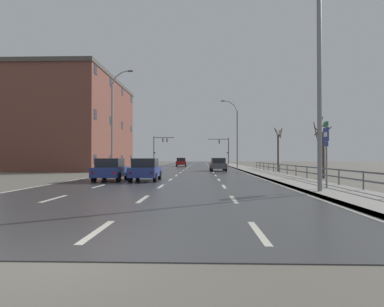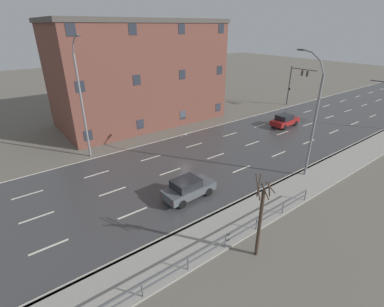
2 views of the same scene
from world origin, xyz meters
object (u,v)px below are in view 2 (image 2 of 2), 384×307
at_px(street_lamp_midground, 313,120).
at_px(traffic_signal_left, 296,80).
at_px(car_distant, 285,120).
at_px(brick_building, 140,73).
at_px(street_lamp_left_bank, 82,102).
at_px(car_mid_centre, 188,188).

bearing_deg(street_lamp_midground, traffic_signal_left, 126.95).
bearing_deg(car_distant, brick_building, -138.05).
bearing_deg(brick_building, traffic_signal_left, 70.47).
distance_m(street_lamp_midground, brick_building, 22.68).
distance_m(street_lamp_left_bank, traffic_signal_left, 32.51).
height_order(car_mid_centre, brick_building, brick_building).
bearing_deg(street_lamp_left_bank, car_mid_centre, 16.27).
bearing_deg(car_mid_centre, street_lamp_midground, 69.85).
xyz_separation_m(street_lamp_midground, traffic_signal_left, (-14.30, 19.00, -0.87)).
distance_m(car_distant, car_mid_centre, 20.45).
height_order(street_lamp_midground, traffic_signal_left, street_lamp_midground).
bearing_deg(street_lamp_midground, brick_building, -170.64).
bearing_deg(car_distant, car_mid_centre, -76.53).
distance_m(street_lamp_midground, traffic_signal_left, 23.80).
bearing_deg(car_distant, street_lamp_left_bank, -107.22).
bearing_deg(car_distant, street_lamp_midground, -49.70).
height_order(car_distant, brick_building, brick_building).
height_order(street_lamp_left_bank, brick_building, brick_building).
relative_size(traffic_signal_left, car_mid_centre, 1.46).
distance_m(traffic_signal_left, brick_building, 24.17).
bearing_deg(brick_building, car_distant, 44.64).
distance_m(street_lamp_left_bank, car_mid_centre, 13.03).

